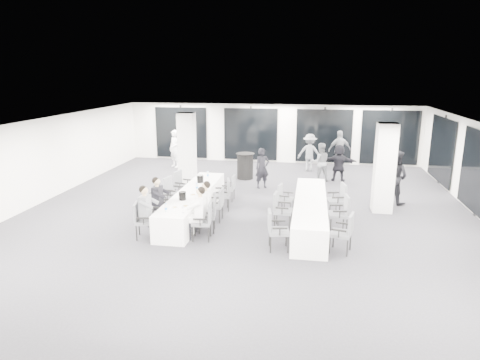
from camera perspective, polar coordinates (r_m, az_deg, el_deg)
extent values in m
cube|color=#27272C|center=(13.38, 0.79, -4.57)|extent=(14.00, 16.00, 0.02)
cube|color=silver|center=(12.75, 0.83, 7.51)|extent=(14.00, 16.00, 0.02)
cube|color=silver|center=(15.64, -25.50, 2.15)|extent=(0.02, 16.00, 2.80)
cube|color=silver|center=(20.82, 4.18, 6.20)|extent=(14.00, 0.02, 2.80)
cube|color=silver|center=(5.69, -12.10, -16.82)|extent=(14.00, 0.02, 2.80)
cube|color=black|center=(20.75, 4.16, 6.04)|extent=(13.60, 0.06, 2.50)
cube|color=black|center=(14.72, 29.26, 0.83)|extent=(0.06, 14.00, 2.50)
cube|color=silver|center=(16.66, -7.08, 4.11)|extent=(0.60, 0.60, 2.80)
cube|color=silver|center=(14.01, 18.70, 1.52)|extent=(0.60, 0.60, 2.80)
cube|color=white|center=(13.27, -6.22, -3.07)|extent=(0.90, 5.00, 0.75)
cube|color=white|center=(12.54, 9.32, -4.20)|extent=(0.90, 5.00, 0.75)
cylinder|color=black|center=(17.61, 0.69, 1.86)|extent=(0.67, 0.67, 1.05)
cylinder|color=black|center=(17.51, 0.69, 3.54)|extent=(0.76, 0.76, 0.02)
cube|color=#494B50|center=(11.64, -12.53, -5.40)|extent=(0.57, 0.58, 0.08)
cube|color=#494B50|center=(11.59, -13.70, -4.11)|extent=(0.16, 0.47, 0.47)
cylinder|color=black|center=(11.95, -13.29, -6.20)|extent=(0.04, 0.04, 0.42)
cylinder|color=black|center=(11.57, -13.62, -6.90)|extent=(0.04, 0.04, 0.42)
cylinder|color=black|center=(11.88, -11.33, -6.20)|extent=(0.04, 0.04, 0.42)
cylinder|color=black|center=(11.51, -11.61, -6.91)|extent=(0.04, 0.04, 0.42)
cube|color=black|center=(11.82, -12.38, -4.19)|extent=(0.35, 0.12, 0.04)
cube|color=black|center=(11.35, -12.77, -5.00)|extent=(0.35, 0.12, 0.04)
cube|color=#494B50|center=(12.46, -10.95, -3.98)|extent=(0.51, 0.53, 0.08)
cube|color=#494B50|center=(12.47, -11.95, -2.67)|extent=(0.10, 0.48, 0.47)
cylinder|color=black|center=(12.80, -11.34, -4.70)|extent=(0.04, 0.04, 0.42)
cylinder|color=black|center=(12.45, -12.16, -5.28)|extent=(0.04, 0.04, 0.42)
cylinder|color=black|center=(12.63, -9.65, -4.88)|extent=(0.04, 0.04, 0.42)
cylinder|color=black|center=(12.28, -10.43, -5.48)|extent=(0.04, 0.04, 0.42)
cube|color=black|center=(12.62, -10.49, -2.88)|extent=(0.35, 0.07, 0.04)
cube|color=black|center=(12.18, -11.50, -3.56)|extent=(0.35, 0.07, 0.04)
cube|color=#494B50|center=(13.16, -9.77, -2.99)|extent=(0.55, 0.56, 0.08)
cube|color=#494B50|center=(13.12, -10.77, -1.87)|extent=(0.15, 0.46, 0.46)
cylinder|color=black|center=(13.45, -10.46, -3.74)|extent=(0.04, 0.04, 0.41)
cylinder|color=black|center=(13.08, -10.72, -4.28)|extent=(0.04, 0.04, 0.41)
cylinder|color=black|center=(13.40, -8.76, -3.74)|extent=(0.04, 0.04, 0.41)
cylinder|color=black|center=(13.02, -8.97, -4.29)|extent=(0.04, 0.04, 0.41)
cube|color=black|center=(13.35, -9.66, -1.98)|extent=(0.34, 0.11, 0.04)
cube|color=black|center=(12.87, -9.95, -2.60)|extent=(0.34, 0.11, 0.04)
cube|color=#494B50|center=(13.88, -8.69, -1.87)|extent=(0.59, 0.60, 0.09)
cube|color=#494B50|center=(13.92, -9.60, -0.61)|extent=(0.16, 0.50, 0.50)
cylinder|color=black|center=(14.24, -9.01, -2.59)|extent=(0.04, 0.04, 0.45)
cylinder|color=black|center=(13.88, -9.87, -3.07)|extent=(0.04, 0.04, 0.45)
cylinder|color=black|center=(14.04, -7.45, -2.77)|extent=(0.04, 0.04, 0.45)
cylinder|color=black|center=(13.67, -8.28, -3.27)|extent=(0.04, 0.04, 0.45)
cube|color=black|center=(14.06, -8.19, -0.86)|extent=(0.37, 0.11, 0.04)
cube|color=black|center=(13.60, -9.27, -1.42)|extent=(0.37, 0.11, 0.04)
cube|color=#494B50|center=(14.80, -7.50, -0.86)|extent=(0.59, 0.61, 0.08)
cube|color=#494B50|center=(14.85, -8.31, 0.29)|extent=(0.18, 0.49, 0.49)
cylinder|color=black|center=(15.15, -7.75, -1.53)|extent=(0.04, 0.04, 0.43)
cylinder|color=black|center=(14.80, -8.58, -1.94)|extent=(0.04, 0.04, 0.43)
cylinder|color=black|center=(14.94, -6.36, -1.71)|extent=(0.04, 0.04, 0.43)
cylinder|color=black|center=(14.59, -7.17, -2.13)|extent=(0.04, 0.04, 0.43)
cube|color=black|center=(14.98, -7.01, 0.04)|extent=(0.36, 0.13, 0.04)
cube|color=black|center=(14.54, -8.04, -0.43)|extent=(0.36, 0.13, 0.04)
cube|color=#494B50|center=(11.30, -5.16, -5.65)|extent=(0.54, 0.56, 0.08)
cube|color=#494B50|center=(11.18, -4.02, -4.32)|extent=(0.12, 0.48, 0.48)
cylinder|color=black|center=(11.17, -4.20, -7.28)|extent=(0.04, 0.04, 0.43)
cylinder|color=black|center=(11.56, -3.97, -6.52)|extent=(0.04, 0.04, 0.43)
cylinder|color=black|center=(11.23, -6.34, -7.22)|extent=(0.04, 0.04, 0.43)
cylinder|color=black|center=(11.61, -6.03, -6.47)|extent=(0.04, 0.04, 0.43)
cube|color=black|center=(11.00, -5.36, -5.25)|extent=(0.36, 0.09, 0.04)
cube|color=black|center=(11.49, -5.01, -4.38)|extent=(0.36, 0.09, 0.04)
cube|color=#494B50|center=(11.84, -4.45, -4.84)|extent=(0.52, 0.54, 0.08)
cube|color=#494B50|center=(11.74, -3.42, -3.63)|extent=(0.13, 0.45, 0.45)
cylinder|color=black|center=(11.73, -3.54, -6.27)|extent=(0.04, 0.04, 0.40)
cylinder|color=black|center=(12.09, -3.42, -5.62)|extent=(0.04, 0.04, 0.40)
cylinder|color=black|center=(11.76, -5.46, -6.25)|extent=(0.04, 0.04, 0.40)
cylinder|color=black|center=(12.12, -5.28, -5.60)|extent=(0.04, 0.04, 0.40)
cube|color=black|center=(11.56, -4.56, -4.46)|extent=(0.34, 0.09, 0.04)
cube|color=black|center=(12.02, -4.37, -3.71)|extent=(0.34, 0.09, 0.04)
cube|color=#494B50|center=(12.67, -3.47, -3.45)|extent=(0.47, 0.49, 0.08)
cube|color=#494B50|center=(12.54, -2.49, -2.30)|extent=(0.06, 0.47, 0.47)
cylinder|color=black|center=(12.51, -2.75, -4.87)|extent=(0.04, 0.04, 0.42)
cylinder|color=black|center=(12.89, -2.37, -4.28)|extent=(0.04, 0.04, 0.42)
cylinder|color=black|center=(12.60, -4.57, -4.76)|extent=(0.04, 0.04, 0.42)
cylinder|color=black|center=(12.98, -4.14, -4.18)|extent=(0.04, 0.04, 0.42)
cube|color=black|center=(12.38, -3.75, -3.03)|extent=(0.35, 0.04, 0.04)
cube|color=black|center=(12.85, -3.23, -2.37)|extent=(0.35, 0.04, 0.04)
cube|color=#494B50|center=(13.62, -2.51, -2.09)|extent=(0.60, 0.61, 0.08)
cube|color=#494B50|center=(13.55, -1.54, -0.91)|extent=(0.18, 0.49, 0.49)
cylinder|color=black|center=(13.50, -1.56, -3.38)|extent=(0.04, 0.04, 0.43)
cylinder|color=black|center=(13.90, -1.67, -2.85)|extent=(0.04, 0.04, 0.43)
cylinder|color=black|center=(13.48, -3.36, -3.42)|extent=(0.04, 0.04, 0.43)
cylinder|color=black|center=(13.89, -3.41, -2.89)|extent=(0.04, 0.04, 0.43)
cube|color=black|center=(13.31, -2.47, -1.67)|extent=(0.36, 0.13, 0.04)
cube|color=black|center=(13.82, -2.57, -1.07)|extent=(0.36, 0.13, 0.04)
cube|color=#494B50|center=(14.65, -1.64, -1.16)|extent=(0.43, 0.45, 0.07)
cube|color=#494B50|center=(14.54, -0.86, -0.25)|extent=(0.06, 0.42, 0.42)
cylinder|color=black|center=(14.50, -1.07, -2.24)|extent=(0.03, 0.03, 0.38)
cylinder|color=black|center=(14.84, -0.79, -1.85)|extent=(0.03, 0.03, 0.38)
cylinder|color=black|center=(14.57, -2.49, -2.17)|extent=(0.03, 0.03, 0.38)
cylinder|color=black|center=(14.92, -2.18, -1.77)|extent=(0.03, 0.03, 0.38)
cube|color=black|center=(14.39, -1.83, -0.80)|extent=(0.31, 0.04, 0.04)
cube|color=black|center=(14.82, -1.46, -0.34)|extent=(0.31, 0.04, 0.04)
cube|color=#494B50|center=(10.67, 5.20, -6.83)|extent=(0.57, 0.58, 0.09)
cube|color=#494B50|center=(10.55, 3.96, -5.39)|extent=(0.14, 0.49, 0.49)
cylinder|color=black|center=(10.94, 3.95, -7.72)|extent=(0.04, 0.04, 0.44)
cylinder|color=black|center=(10.55, 4.10, -8.58)|extent=(0.04, 0.04, 0.44)
cylinder|color=black|center=(10.98, 6.19, -7.69)|extent=(0.04, 0.04, 0.44)
cylinder|color=black|center=(10.59, 6.43, -8.55)|extent=(0.04, 0.04, 0.44)
cube|color=black|center=(10.85, 5.10, -5.44)|extent=(0.36, 0.10, 0.04)
cube|color=black|center=(10.36, 5.34, -6.43)|extent=(0.36, 0.10, 0.04)
cube|color=#494B50|center=(12.16, 5.79, -4.17)|extent=(0.52, 0.54, 0.08)
cube|color=#494B50|center=(12.11, 4.73, -2.81)|extent=(0.10, 0.49, 0.49)
cylinder|color=black|center=(12.47, 4.92, -4.94)|extent=(0.04, 0.04, 0.43)
cylinder|color=black|center=(12.08, 4.62, -5.58)|extent=(0.04, 0.04, 0.43)
cylinder|color=black|center=(12.42, 6.86, -5.07)|extent=(0.04, 0.04, 0.43)
cylinder|color=black|center=(12.03, 6.62, -5.72)|extent=(0.04, 0.04, 0.43)
cube|color=black|center=(12.36, 5.97, -3.00)|extent=(0.36, 0.07, 0.04)
cube|color=black|center=(11.86, 5.63, -3.74)|extent=(0.36, 0.07, 0.04)
cube|color=#494B50|center=(13.51, 6.18, -2.56)|extent=(0.51, 0.52, 0.07)
cube|color=#494B50|center=(13.49, 5.38, -1.46)|extent=(0.14, 0.43, 0.43)
cylinder|color=black|center=(13.79, 5.61, -3.18)|extent=(0.03, 0.03, 0.38)
cylinder|color=black|center=(13.45, 5.19, -3.62)|extent=(0.03, 0.03, 0.38)
cylinder|color=black|center=(13.70, 7.11, -3.34)|extent=(0.03, 0.03, 0.38)
cylinder|color=black|center=(13.36, 6.72, -3.79)|extent=(0.03, 0.03, 0.38)
cube|color=black|center=(13.68, 6.45, -1.66)|extent=(0.32, 0.10, 0.04)
cube|color=black|center=(13.25, 5.94, -2.18)|extent=(0.32, 0.10, 0.04)
cube|color=#494B50|center=(10.77, 13.28, -6.98)|extent=(0.60, 0.61, 0.08)
cube|color=#494B50|center=(10.64, 14.59, -5.70)|extent=(0.18, 0.49, 0.48)
cylinder|color=black|center=(10.65, 14.10, -8.80)|extent=(0.04, 0.04, 0.43)
cylinder|color=black|center=(11.03, 14.50, -7.99)|extent=(0.04, 0.04, 0.43)
cylinder|color=black|center=(10.71, 11.86, -8.52)|extent=(0.04, 0.04, 0.43)
cylinder|color=black|center=(11.10, 12.34, -7.72)|extent=(0.04, 0.04, 0.43)
cube|color=black|center=(10.47, 13.05, -6.56)|extent=(0.36, 0.13, 0.04)
cube|color=black|center=(10.96, 13.60, -5.64)|extent=(0.36, 0.13, 0.04)
cube|color=#494B50|center=(12.10, 12.89, -4.52)|extent=(0.56, 0.58, 0.09)
cube|color=#494B50|center=(12.06, 14.08, -3.20)|extent=(0.13, 0.50, 0.50)
cylinder|color=black|center=(12.03, 14.03, -6.04)|extent=(0.04, 0.04, 0.44)
cylinder|color=black|center=(12.43, 13.62, -5.35)|extent=(0.04, 0.04, 0.44)
cylinder|color=black|center=(11.95, 11.99, -6.07)|extent=(0.04, 0.04, 0.44)
cylinder|color=black|center=(12.35, 11.64, -5.37)|extent=(0.04, 0.04, 0.44)
cube|color=black|center=(11.79, 13.18, -4.09)|extent=(0.37, 0.09, 0.04)
cube|color=black|center=(12.29, 12.70, -3.30)|extent=(0.37, 0.09, 0.04)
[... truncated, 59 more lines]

